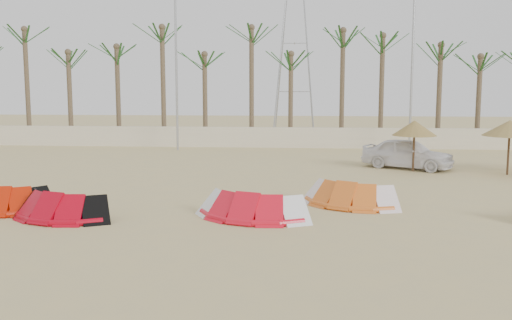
# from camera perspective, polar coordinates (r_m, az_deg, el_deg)

# --- Properties ---
(ground) EXTENTS (120.00, 120.00, 0.00)m
(ground) POSITION_cam_1_polar(r_m,az_deg,el_deg) (14.98, -1.92, -7.95)
(ground) COLOR tan
(ground) RESTS_ON ground
(boundary_wall) EXTENTS (60.00, 0.30, 1.30)m
(boundary_wall) POSITION_cam_1_polar(r_m,az_deg,el_deg) (36.53, 2.08, 2.27)
(boundary_wall) COLOR beige
(boundary_wall) RESTS_ON ground
(palm_line) EXTENTS (52.00, 4.00, 7.70)m
(palm_line) POSITION_cam_1_polar(r_m,az_deg,el_deg) (37.93, 3.25, 11.22)
(palm_line) COLOR brown
(palm_line) RESTS_ON ground
(lamp_b) EXTENTS (1.25, 0.14, 11.00)m
(lamp_b) POSITION_cam_1_polar(r_m,az_deg,el_deg) (35.23, -7.94, 10.34)
(lamp_b) COLOR #A5A8AD
(lamp_b) RESTS_ON ground
(lamp_c) EXTENTS (1.25, 0.14, 11.00)m
(lamp_c) POSITION_cam_1_polar(r_m,az_deg,el_deg) (34.97, 15.45, 10.16)
(lamp_c) COLOR #A5A8AD
(lamp_c) RESTS_ON ground
(pylon) EXTENTS (3.00, 3.00, 14.00)m
(pylon) POSITION_cam_1_polar(r_m,az_deg,el_deg) (42.53, 3.80, 2.12)
(pylon) COLOR #A5A8AD
(pylon) RESTS_ON ground
(kite_red_left) EXTENTS (3.33, 1.97, 0.90)m
(kite_red_left) POSITION_cam_1_polar(r_m,az_deg,el_deg) (19.87, -23.57, -3.49)
(kite_red_left) COLOR #B71903
(kite_red_left) RESTS_ON ground
(kite_red_mid) EXTENTS (3.68, 2.35, 0.90)m
(kite_red_mid) POSITION_cam_1_polar(r_m,az_deg,el_deg) (18.34, -18.71, -4.13)
(kite_red_mid) COLOR #AB0213
(kite_red_mid) RESTS_ON ground
(kite_red_right) EXTENTS (3.83, 2.45, 0.90)m
(kite_red_right) POSITION_cam_1_polar(r_m,az_deg,el_deg) (17.38, -0.37, -4.35)
(kite_red_right) COLOR red
(kite_red_right) RESTS_ON ground
(kite_orange) EXTENTS (3.76, 2.74, 0.90)m
(kite_orange) POSITION_cam_1_polar(r_m,az_deg,el_deg) (19.40, 9.21, -3.20)
(kite_orange) COLOR orange
(kite_orange) RESTS_ON ground
(parasol_left) EXTENTS (2.04, 2.04, 2.37)m
(parasol_left) POSITION_cam_1_polar(r_m,az_deg,el_deg) (27.27, 15.57, 3.09)
(parasol_left) COLOR #4C331E
(parasol_left) RESTS_ON ground
(parasol_mid) EXTENTS (2.37, 2.37, 2.45)m
(parasol_mid) POSITION_cam_1_polar(r_m,az_deg,el_deg) (27.67, 24.05, 2.93)
(parasol_mid) COLOR #4C331E
(parasol_mid) RESTS_ON ground
(car) EXTENTS (4.58, 3.63, 1.46)m
(car) POSITION_cam_1_polar(r_m,az_deg,el_deg) (28.29, 14.92, 0.64)
(car) COLOR white
(car) RESTS_ON ground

